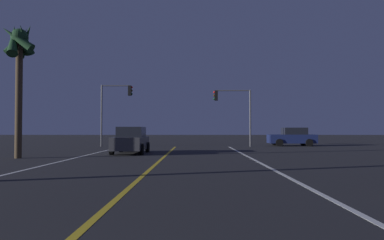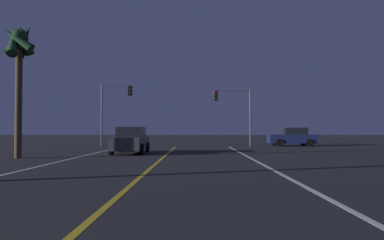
% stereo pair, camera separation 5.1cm
% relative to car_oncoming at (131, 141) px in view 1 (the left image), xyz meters
% --- Properties ---
extents(lane_edge_right, '(0.16, 37.11, 0.01)m').
position_rel_car_oncoming_xyz_m(lane_edge_right, '(7.11, -9.88, -0.82)').
color(lane_edge_right, silver).
rests_on(lane_edge_right, ground).
extents(lane_edge_left, '(0.16, 37.11, 0.01)m').
position_rel_car_oncoming_xyz_m(lane_edge_left, '(-2.34, -9.88, -0.82)').
color(lane_edge_left, silver).
rests_on(lane_edge_left, ground).
extents(lane_center_divider, '(0.16, 37.11, 0.01)m').
position_rel_car_oncoming_xyz_m(lane_center_divider, '(2.39, -9.88, -0.82)').
color(lane_center_divider, gold).
rests_on(lane_center_divider, ground).
extents(car_oncoming, '(2.02, 4.30, 1.70)m').
position_rel_car_oncoming_xyz_m(car_oncoming, '(0.00, 0.00, 0.00)').
color(car_oncoming, black).
rests_on(car_oncoming, ground).
extents(car_crossing_side, '(4.30, 2.02, 1.70)m').
position_rel_car_oncoming_xyz_m(car_crossing_side, '(13.16, 10.44, 0.00)').
color(car_crossing_side, black).
rests_on(car_crossing_side, ground).
extents(traffic_light_near_right, '(3.38, 0.36, 5.08)m').
position_rel_car_oncoming_xyz_m(traffic_light_near_right, '(7.44, 9.18, 2.98)').
color(traffic_light_near_right, '#4C4C51').
rests_on(traffic_light_near_right, ground).
extents(traffic_light_near_left, '(2.87, 0.36, 5.53)m').
position_rel_car_oncoming_xyz_m(traffic_light_near_left, '(-2.98, 9.18, 3.26)').
color(traffic_light_near_left, '#4C4C51').
rests_on(traffic_light_near_left, ground).
extents(palm_tree_left_mid, '(1.86, 1.94, 7.41)m').
position_rel_car_oncoming_xyz_m(palm_tree_left_mid, '(-5.32, -3.95, 4.97)').
color(palm_tree_left_mid, '#473826').
rests_on(palm_tree_left_mid, ground).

